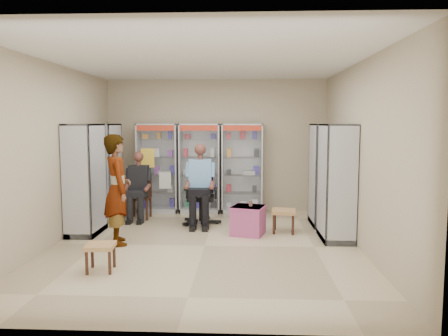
{
  "coord_description": "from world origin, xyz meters",
  "views": [
    {
      "loc": [
        0.64,
        -7.0,
        2.01
      ],
      "look_at": [
        0.29,
        0.7,
        1.22
      ],
      "focal_mm": 35.0,
      "sensor_mm": 36.0,
      "label": 1
    }
  ],
  "objects_px": {
    "cabinet_left_far": "(105,173)",
    "seated_shopkeeper": "(200,187)",
    "office_chair": "(201,195)",
    "woven_stool_a": "(284,221)",
    "cabinet_back_right": "(242,169)",
    "wooden_chair": "(140,197)",
    "pink_trunk": "(248,220)",
    "woven_stool_b": "(101,257)",
    "cabinet_back_mid": "(200,168)",
    "cabinet_right_far": "(325,175)",
    "cabinet_back_left": "(158,168)",
    "cabinet_right_near": "(336,182)",
    "cabinet_left_near": "(85,179)",
    "standing_man": "(117,190)"
  },
  "relations": [
    {
      "from": "cabinet_back_mid",
      "to": "cabinet_right_far",
      "type": "relative_size",
      "value": 1.0
    },
    {
      "from": "office_chair",
      "to": "standing_man",
      "type": "bearing_deg",
      "value": -131.4
    },
    {
      "from": "cabinet_back_right",
      "to": "woven_stool_a",
      "type": "distance_m",
      "value": 2.1
    },
    {
      "from": "seated_shopkeeper",
      "to": "standing_man",
      "type": "bearing_deg",
      "value": -132.37
    },
    {
      "from": "cabinet_left_far",
      "to": "seated_shopkeeper",
      "type": "height_order",
      "value": "cabinet_left_far"
    },
    {
      "from": "cabinet_right_near",
      "to": "cabinet_left_near",
      "type": "bearing_deg",
      "value": 87.43
    },
    {
      "from": "wooden_chair",
      "to": "woven_stool_b",
      "type": "height_order",
      "value": "wooden_chair"
    },
    {
      "from": "standing_man",
      "to": "woven_stool_b",
      "type": "bearing_deg",
      "value": 162.01
    },
    {
      "from": "woven_stool_b",
      "to": "cabinet_left_far",
      "type": "bearing_deg",
      "value": 106.61
    },
    {
      "from": "cabinet_left_near",
      "to": "woven_stool_a",
      "type": "distance_m",
      "value": 3.7
    },
    {
      "from": "cabinet_left_far",
      "to": "pink_trunk",
      "type": "relative_size",
      "value": 3.69
    },
    {
      "from": "cabinet_back_right",
      "to": "woven_stool_a",
      "type": "bearing_deg",
      "value": -66.33
    },
    {
      "from": "cabinet_left_far",
      "to": "cabinet_right_near",
      "type": "bearing_deg",
      "value": 73.75
    },
    {
      "from": "cabinet_back_right",
      "to": "pink_trunk",
      "type": "distance_m",
      "value": 2.1
    },
    {
      "from": "cabinet_left_near",
      "to": "wooden_chair",
      "type": "distance_m",
      "value": 1.56
    },
    {
      "from": "cabinet_back_mid",
      "to": "cabinet_back_right",
      "type": "distance_m",
      "value": 0.95
    },
    {
      "from": "cabinet_back_left",
      "to": "cabinet_right_far",
      "type": "bearing_deg",
      "value": -17.75
    },
    {
      "from": "office_chair",
      "to": "cabinet_back_right",
      "type": "bearing_deg",
      "value": 53.97
    },
    {
      "from": "cabinet_right_far",
      "to": "woven_stool_a",
      "type": "relative_size",
      "value": 4.71
    },
    {
      "from": "office_chair",
      "to": "cabinet_back_mid",
      "type": "bearing_deg",
      "value": 94.9
    },
    {
      "from": "cabinet_right_near",
      "to": "standing_man",
      "type": "bearing_deg",
      "value": 96.83
    },
    {
      "from": "office_chair",
      "to": "pink_trunk",
      "type": "xyz_separation_m",
      "value": [
        0.94,
        -0.78,
        -0.33
      ]
    },
    {
      "from": "cabinet_right_far",
      "to": "woven_stool_a",
      "type": "xyz_separation_m",
      "value": [
        -0.85,
        -0.65,
        -0.79
      ]
    },
    {
      "from": "office_chair",
      "to": "seated_shopkeeper",
      "type": "height_order",
      "value": "seated_shopkeeper"
    },
    {
      "from": "cabinet_right_far",
      "to": "standing_man",
      "type": "distance_m",
      "value": 3.99
    },
    {
      "from": "cabinet_back_mid",
      "to": "cabinet_right_near",
      "type": "relative_size",
      "value": 1.0
    },
    {
      "from": "woven_stool_b",
      "to": "cabinet_back_right",
      "type": "bearing_deg",
      "value": 64.66
    },
    {
      "from": "cabinet_back_left",
      "to": "cabinet_left_far",
      "type": "distance_m",
      "value": 1.32
    },
    {
      "from": "seated_shopkeeper",
      "to": "pink_trunk",
      "type": "relative_size",
      "value": 2.79
    },
    {
      "from": "cabinet_back_left",
      "to": "office_chair",
      "type": "height_order",
      "value": "cabinet_back_left"
    },
    {
      "from": "cabinet_back_right",
      "to": "seated_shopkeeper",
      "type": "relative_size",
      "value": 1.32
    },
    {
      "from": "cabinet_back_left",
      "to": "office_chair",
      "type": "xyz_separation_m",
      "value": [
        1.08,
        -1.19,
        -0.41
      ]
    },
    {
      "from": "office_chair",
      "to": "standing_man",
      "type": "relative_size",
      "value": 0.65
    },
    {
      "from": "cabinet_left_near",
      "to": "woven_stool_b",
      "type": "distance_m",
      "value": 2.34
    },
    {
      "from": "cabinet_left_near",
      "to": "seated_shopkeeper",
      "type": "height_order",
      "value": "cabinet_left_near"
    },
    {
      "from": "pink_trunk",
      "to": "standing_man",
      "type": "xyz_separation_m",
      "value": [
        -2.17,
        -0.71,
        0.66
      ]
    },
    {
      "from": "cabinet_back_right",
      "to": "office_chair",
      "type": "bearing_deg",
      "value": -124.47
    },
    {
      "from": "wooden_chair",
      "to": "pink_trunk",
      "type": "height_order",
      "value": "wooden_chair"
    },
    {
      "from": "cabinet_back_mid",
      "to": "woven_stool_a",
      "type": "height_order",
      "value": "cabinet_back_mid"
    },
    {
      "from": "cabinet_back_right",
      "to": "cabinet_right_near",
      "type": "bearing_deg",
      "value": -53.84
    },
    {
      "from": "cabinet_back_right",
      "to": "seated_shopkeeper",
      "type": "xyz_separation_m",
      "value": [
        -0.82,
        -1.24,
        -0.24
      ]
    },
    {
      "from": "seated_shopkeeper",
      "to": "woven_stool_a",
      "type": "relative_size",
      "value": 3.56
    },
    {
      "from": "cabinet_right_near",
      "to": "seated_shopkeeper",
      "type": "relative_size",
      "value": 1.32
    },
    {
      "from": "seated_shopkeeper",
      "to": "woven_stool_b",
      "type": "relative_size",
      "value": 4.0
    },
    {
      "from": "cabinet_right_near",
      "to": "office_chair",
      "type": "bearing_deg",
      "value": 66.92
    },
    {
      "from": "seated_shopkeeper",
      "to": "cabinet_right_near",
      "type": "bearing_deg",
      "value": -23.65
    },
    {
      "from": "pink_trunk",
      "to": "woven_stool_a",
      "type": "xyz_separation_m",
      "value": [
        0.66,
        0.19,
        -0.05
      ]
    },
    {
      "from": "cabinet_right_near",
      "to": "woven_stool_b",
      "type": "relative_size",
      "value": 5.3
    },
    {
      "from": "cabinet_back_mid",
      "to": "woven_stool_a",
      "type": "bearing_deg",
      "value": -45.8
    },
    {
      "from": "cabinet_right_far",
      "to": "cabinet_left_far",
      "type": "height_order",
      "value": "same"
    }
  ]
}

